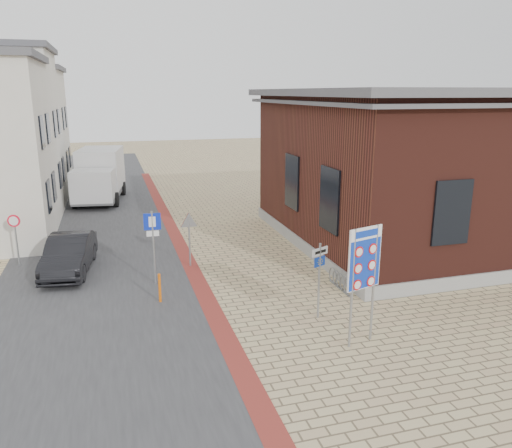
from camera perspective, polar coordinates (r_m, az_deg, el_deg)
ground at (r=15.02m, az=3.95°, el=-11.52°), size 120.00×120.00×0.00m
road_strip at (r=28.40m, az=-17.40°, el=0.61°), size 7.00×60.00×0.02m
curb_strip at (r=23.72m, az=-9.04°, el=-1.62°), size 0.60×40.00×0.02m
brick_building at (r=24.15m, az=18.65°, el=6.51°), size 13.00×13.00×6.80m
townhouse_far at (r=37.21m, az=-26.37°, el=9.49°), size 7.40×6.40×8.30m
bike_rack at (r=17.74m, az=9.59°, el=-6.52°), size 0.08×1.80×0.60m
sedan at (r=20.27m, az=-20.57°, el=-3.24°), size 1.98×4.40×1.40m
box_truck at (r=32.80m, az=-17.48°, el=5.38°), size 3.29×6.40×3.20m
border_sign at (r=13.43m, az=12.29°, el=-4.08°), size 1.09×0.37×3.30m
essen_sign at (r=15.02m, az=7.26°, el=-5.14°), size 0.60×0.30×2.37m
parking_sign at (r=17.81m, az=-11.71°, el=-1.18°), size 0.59×0.08×2.68m
yield_sign at (r=19.47m, az=-7.66°, el=-0.34°), size 0.76×0.08×2.13m
speed_sign at (r=21.59m, az=-25.80°, el=-0.86°), size 0.49×0.13×2.08m
bollard at (r=16.63m, az=-10.94°, el=-7.21°), size 0.12×0.12×0.99m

